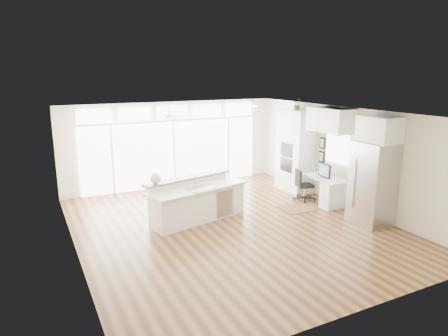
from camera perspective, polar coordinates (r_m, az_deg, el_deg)
name	(u,v)px	position (r m, az deg, el deg)	size (l,w,h in m)	color
floor	(231,226)	(9.68, 1.06, -8.32)	(7.00, 8.00, 0.02)	#492B16
ceiling	(232,113)	(9.03, 1.13, 7.85)	(7.00, 8.00, 0.02)	white
wall_back	(173,144)	(12.86, -7.31, 3.37)	(7.00, 0.04, 2.70)	silver
wall_front	(361,231)	(6.19, 18.93, -8.49)	(7.00, 0.04, 2.70)	silver
wall_left	(72,191)	(8.28, -20.87, -3.12)	(0.04, 8.00, 2.70)	silver
wall_right	(346,157)	(11.30, 16.98, 1.48)	(0.04, 8.00, 2.70)	silver
glass_wall	(174,154)	(12.86, -7.18, 2.01)	(5.80, 0.06, 2.08)	white
transom_row	(173,112)	(12.66, -7.36, 7.92)	(5.90, 0.06, 0.40)	white
desk_window	(337,148)	(11.45, 15.87, 2.72)	(0.04, 0.85, 0.85)	white
ceiling_fan	(169,113)	(11.41, -7.81, 7.81)	(1.16, 1.16, 0.32)	white
recessed_lights	(228,113)	(9.21, 0.54, 7.83)	(3.40, 3.00, 0.02)	white
oven_cabinet	(295,151)	(12.45, 10.14, 2.46)	(0.64, 1.20, 2.50)	white
desk_nook	(325,190)	(11.50, 14.28, -3.13)	(0.72, 1.30, 0.76)	white
upper_cabinets	(331,120)	(11.13, 15.03, 6.66)	(0.64, 1.30, 0.64)	white
refrigerator	(373,184)	(10.19, 20.47, -2.09)	(0.76, 0.90, 2.00)	#A4A4A8
fridge_cabinet	(379,129)	(9.98, 21.32, 5.16)	(0.64, 0.90, 0.60)	white
framed_photos	(322,150)	(11.93, 13.82, 2.54)	(0.06, 0.22, 0.80)	black
kitchen_island	(198,200)	(9.90, -3.67, -4.63)	(2.59, 0.97, 1.03)	white
rug	(299,208)	(11.04, 10.62, -5.68)	(0.99, 0.72, 0.01)	#3E2413
office_chair	(305,185)	(11.65, 11.47, -2.41)	(0.46, 0.43, 0.89)	black
fishbowl	(156,178)	(9.54, -9.75, -1.46)	(0.26, 0.26, 0.26)	silver
monitor	(324,170)	(11.29, 14.15, -0.30)	(0.09, 0.51, 0.43)	black
keyboard	(319,178)	(11.23, 13.43, -1.41)	(0.13, 0.34, 0.02)	silver
potted_plant	(297,105)	(12.26, 10.41, 8.81)	(0.30, 0.34, 0.26)	#305C27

